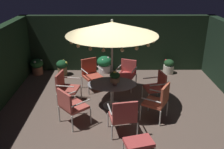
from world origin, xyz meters
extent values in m
cube|color=brown|center=(0.00, 0.00, -0.01)|extent=(7.50, 6.66, 0.02)
cube|color=black|center=(0.00, 3.18, 1.09)|extent=(7.50, 0.30, 2.19)
cylinder|color=beige|center=(-0.24, 0.12, 0.01)|extent=(0.54, 0.54, 0.03)
cylinder|color=beige|center=(-0.24, 0.12, 0.36)|extent=(0.09, 0.09, 0.71)
ellipsoid|color=gray|center=(-0.24, 0.12, 0.73)|extent=(1.41, 1.03, 0.03)
cylinder|color=beige|center=(-0.24, 0.12, 1.14)|extent=(0.06, 0.06, 2.28)
cone|color=beige|center=(-0.24, 0.12, 2.33)|extent=(2.46, 2.46, 0.33)
sphere|color=beige|center=(-0.24, 0.12, 2.53)|extent=(0.07, 0.07, 0.07)
sphere|color=#F9DB8C|center=(0.85, 0.10, 2.06)|extent=(0.08, 0.08, 0.08)
sphere|color=#F9DB8C|center=(0.79, 0.47, 2.06)|extent=(0.08, 0.08, 0.08)
sphere|color=#F9DB8C|center=(0.58, 0.84, 2.06)|extent=(0.08, 0.08, 0.08)
sphere|color=#F9DB8C|center=(0.29, 1.08, 2.06)|extent=(0.08, 0.08, 0.08)
sphere|color=#F9DB8C|center=(-0.08, 1.20, 2.06)|extent=(0.08, 0.08, 0.08)
sphere|color=#F9DB8C|center=(-0.43, 1.20, 2.06)|extent=(0.08, 0.08, 0.08)
sphere|color=#F9DB8C|center=(-0.80, 1.06, 2.06)|extent=(0.08, 0.08, 0.08)
sphere|color=#F9DB8C|center=(-1.06, 0.85, 2.06)|extent=(0.08, 0.08, 0.08)
sphere|color=#F9DB8C|center=(-1.26, 0.52, 2.06)|extent=(0.08, 0.08, 0.08)
sphere|color=#F9DB8C|center=(-1.34, 0.16, 2.06)|extent=(0.08, 0.08, 0.08)
sphere|color=#F9DB8C|center=(-1.27, -0.27, 2.06)|extent=(0.08, 0.08, 0.08)
sphere|color=#F9DB8C|center=(-1.06, -0.61, 2.06)|extent=(0.08, 0.08, 0.08)
sphere|color=#F9DB8C|center=(-0.75, -0.85, 2.06)|extent=(0.08, 0.08, 0.08)
sphere|color=#F9DB8C|center=(-0.45, -0.96, 2.06)|extent=(0.08, 0.08, 0.08)
sphere|color=#F9DB8C|center=(-0.02, -0.95, 2.06)|extent=(0.08, 0.08, 0.08)
sphere|color=#F9DB8C|center=(0.32, -0.82, 2.06)|extent=(0.08, 0.08, 0.08)
sphere|color=#F9DB8C|center=(0.63, -0.55, 2.06)|extent=(0.08, 0.08, 0.08)
sphere|color=#F9DB8C|center=(0.80, -0.21, 2.06)|extent=(0.08, 0.08, 0.08)
cylinder|color=#87654F|center=(-0.16, -0.02, 0.80)|extent=(0.12, 0.12, 0.12)
cylinder|color=olive|center=(-0.16, -0.02, 0.92)|extent=(0.27, 0.27, 0.13)
ellipsoid|color=#1A4622|center=(-0.16, -0.02, 1.05)|extent=(0.29, 0.29, 0.17)
sphere|color=#DFCA51|center=(-0.16, -0.02, 1.12)|extent=(0.10, 0.10, 0.10)
cylinder|color=beige|center=(-1.21, 0.60, 0.21)|extent=(0.04, 0.04, 0.41)
cylinder|color=beige|center=(-1.31, 0.00, 0.21)|extent=(0.04, 0.04, 0.41)
cylinder|color=beige|center=(-1.75, 0.70, 0.21)|extent=(0.04, 0.04, 0.41)
cylinder|color=beige|center=(-1.86, 0.10, 0.21)|extent=(0.04, 0.04, 0.41)
cube|color=#B54F43|center=(-1.53, 0.35, 0.45)|extent=(0.64, 0.68, 0.07)
cube|color=#B54F43|center=(-1.79, 0.40, 0.72)|extent=(0.16, 0.58, 0.47)
cylinder|color=beige|center=(-1.48, 0.65, 0.69)|extent=(0.53, 0.13, 0.04)
cylinder|color=beige|center=(-1.59, 0.05, 0.69)|extent=(0.53, 0.13, 0.04)
cylinder|color=silver|center=(-1.22, -0.33, 0.23)|extent=(0.04, 0.04, 0.46)
cylinder|color=silver|center=(-0.80, -0.79, 0.23)|extent=(0.04, 0.04, 0.46)
cylinder|color=silver|center=(-1.64, -0.70, 0.23)|extent=(0.04, 0.04, 0.46)
cylinder|color=silver|center=(-1.23, -1.17, 0.23)|extent=(0.04, 0.04, 0.46)
cube|color=#C05247|center=(-1.22, -0.75, 0.49)|extent=(0.82, 0.82, 0.07)
cube|color=#C05247|center=(-1.43, -0.93, 0.76)|extent=(0.44, 0.48, 0.47)
cylinder|color=silver|center=(-1.43, -0.52, 0.72)|extent=(0.43, 0.39, 0.04)
cylinder|color=silver|center=(-1.02, -0.98, 0.72)|extent=(0.43, 0.39, 0.04)
cylinder|color=silver|center=(-0.36, -0.96, 0.20)|extent=(0.04, 0.04, 0.40)
cylinder|color=silver|center=(0.25, -0.84, 0.20)|extent=(0.04, 0.04, 0.40)
cylinder|color=silver|center=(-0.26, -1.49, 0.20)|extent=(0.04, 0.04, 0.40)
cylinder|color=silver|center=(0.35, -1.38, 0.20)|extent=(0.04, 0.04, 0.40)
cube|color=#BB5049|center=(0.00, -1.17, 0.44)|extent=(0.69, 0.64, 0.07)
cube|color=#BB5049|center=(0.05, -1.42, 0.72)|extent=(0.59, 0.17, 0.50)
cylinder|color=silver|center=(-0.31, -1.23, 0.68)|extent=(0.13, 0.52, 0.04)
cylinder|color=silver|center=(0.30, -1.11, 0.68)|extent=(0.13, 0.52, 0.04)
cylinder|color=silver|center=(0.51, -0.65, 0.22)|extent=(0.04, 0.04, 0.44)
cylinder|color=silver|center=(0.79, -0.16, 0.22)|extent=(0.04, 0.04, 0.44)
cylinder|color=silver|center=(0.98, -0.93, 0.22)|extent=(0.04, 0.04, 0.44)
cylinder|color=silver|center=(1.27, -0.44, 0.22)|extent=(0.04, 0.04, 0.44)
cube|color=#BA553A|center=(0.89, -0.54, 0.48)|extent=(0.75, 0.75, 0.07)
cube|color=#BA553A|center=(1.11, -0.68, 0.78)|extent=(0.33, 0.50, 0.53)
cylinder|color=silver|center=(0.74, -0.79, 0.68)|extent=(0.47, 0.30, 0.04)
cylinder|color=silver|center=(1.03, -0.30, 0.68)|extent=(0.47, 0.30, 0.04)
cylinder|color=beige|center=(0.84, 0.10, 0.20)|extent=(0.04, 0.04, 0.40)
cylinder|color=beige|center=(0.72, 0.62, 0.20)|extent=(0.04, 0.04, 0.40)
cylinder|color=beige|center=(1.35, 0.22, 0.20)|extent=(0.04, 0.04, 0.40)
cylinder|color=beige|center=(1.23, 0.74, 0.20)|extent=(0.04, 0.04, 0.40)
cube|color=#C04D3F|center=(1.03, 0.42, 0.44)|extent=(0.62, 0.63, 0.07)
cube|color=#C04D3F|center=(1.28, 0.48, 0.69)|extent=(0.18, 0.52, 0.45)
cylinder|color=beige|center=(1.09, 0.16, 0.67)|extent=(0.50, 0.15, 0.04)
cylinder|color=beige|center=(0.97, 0.68, 0.67)|extent=(0.50, 0.15, 0.04)
cylinder|color=beige|center=(0.39, 0.96, 0.22)|extent=(0.04, 0.04, 0.45)
cylinder|color=beige|center=(-0.13, 1.17, 0.22)|extent=(0.04, 0.04, 0.45)
cylinder|color=beige|center=(0.61, 1.51, 0.22)|extent=(0.04, 0.04, 0.45)
cylinder|color=beige|center=(0.09, 1.71, 0.22)|extent=(0.04, 0.04, 0.45)
cube|color=#C64946|center=(0.24, 1.34, 0.48)|extent=(0.72, 0.74, 0.07)
cube|color=#C64946|center=(0.34, 1.60, 0.73)|extent=(0.52, 0.25, 0.43)
cylinder|color=beige|center=(0.50, 1.23, 0.71)|extent=(0.24, 0.54, 0.04)
cylinder|color=beige|center=(-0.02, 1.44, 0.71)|extent=(0.24, 0.54, 0.04)
cylinder|color=beige|center=(-0.51, 1.16, 0.22)|extent=(0.04, 0.04, 0.43)
cylinder|color=beige|center=(-0.99, 0.88, 0.22)|extent=(0.04, 0.04, 0.43)
cylinder|color=beige|center=(-0.78, 1.64, 0.22)|extent=(0.04, 0.04, 0.43)
cylinder|color=beige|center=(-1.26, 1.37, 0.22)|extent=(0.04, 0.04, 0.43)
cube|color=#BF4C38|center=(-0.88, 1.26, 0.47)|extent=(0.74, 0.74, 0.07)
cube|color=#BF4C38|center=(-1.01, 1.49, 0.77)|extent=(0.50, 0.31, 0.53)
cylinder|color=beige|center=(-0.64, 1.40, 0.71)|extent=(0.29, 0.48, 0.04)
cylinder|color=beige|center=(-1.13, 1.12, 0.71)|extent=(0.29, 0.48, 0.04)
cylinder|color=silver|center=(-0.02, -1.96, 0.17)|extent=(0.03, 0.03, 0.34)
cylinder|color=silver|center=(0.53, -1.81, 0.17)|extent=(0.03, 0.03, 0.34)
cube|color=#C54644|center=(0.30, -2.06, 0.38)|extent=(0.68, 0.54, 0.08)
cylinder|color=beige|center=(2.01, 2.70, 0.16)|extent=(0.41, 0.41, 0.32)
ellipsoid|color=#1C4322|center=(2.01, 2.70, 0.43)|extent=(0.39, 0.39, 0.27)
sphere|color=#DF393D|center=(2.13, 2.67, 0.45)|extent=(0.07, 0.07, 0.07)
sphere|color=red|center=(1.90, 2.81, 0.50)|extent=(0.08, 0.08, 0.08)
sphere|color=red|center=(1.96, 2.62, 0.44)|extent=(0.09, 0.09, 0.09)
cylinder|color=olive|center=(-2.14, 2.57, 0.16)|extent=(0.36, 0.36, 0.32)
ellipsoid|color=#154322|center=(-2.14, 2.57, 0.44)|extent=(0.44, 0.44, 0.31)
sphere|color=yellow|center=(-1.97, 2.52, 0.51)|extent=(0.09, 0.09, 0.09)
sphere|color=#EAC452|center=(-2.11, 2.71, 0.52)|extent=(0.09, 0.09, 0.09)
sphere|color=#DCD745|center=(-2.25, 2.56, 0.50)|extent=(0.07, 0.07, 0.07)
sphere|color=#EDCE4E|center=(-2.13, 2.46, 0.46)|extent=(0.06, 0.06, 0.06)
cylinder|color=silver|center=(-0.52, 2.88, 0.14)|extent=(0.49, 0.49, 0.28)
ellipsoid|color=#196537|center=(-0.52, 2.88, 0.44)|extent=(0.58, 0.58, 0.41)
sphere|color=silver|center=(-0.38, 2.85, 0.58)|extent=(0.11, 0.11, 0.11)
sphere|color=silver|center=(-0.42, 3.04, 0.45)|extent=(0.07, 0.07, 0.07)
sphere|color=silver|center=(-0.60, 3.09, 0.52)|extent=(0.11, 0.11, 0.11)
sphere|color=silver|center=(-0.67, 2.86, 0.54)|extent=(0.10, 0.10, 0.10)
sphere|color=beige|center=(-0.58, 2.71, 0.54)|extent=(0.10, 0.10, 0.10)
sphere|color=silver|center=(-0.41, 2.74, 0.44)|extent=(0.09, 0.09, 0.09)
cylinder|color=#B1694C|center=(-3.13, 2.63, 0.15)|extent=(0.41, 0.41, 0.31)
ellipsoid|color=#235427|center=(-3.13, 2.63, 0.45)|extent=(0.49, 0.49, 0.34)
sphere|color=silver|center=(-2.95, 2.66, 0.56)|extent=(0.08, 0.08, 0.08)
sphere|color=silver|center=(-3.14, 2.74, 0.53)|extent=(0.07, 0.07, 0.07)
sphere|color=silver|center=(-3.27, 2.67, 0.49)|extent=(0.07, 0.07, 0.07)
sphere|color=beige|center=(-3.14, 2.45, 0.57)|extent=(0.09, 0.09, 0.09)
camera|label=1|loc=(-0.30, -6.25, 3.67)|focal=39.18mm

